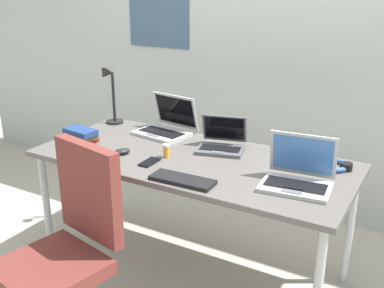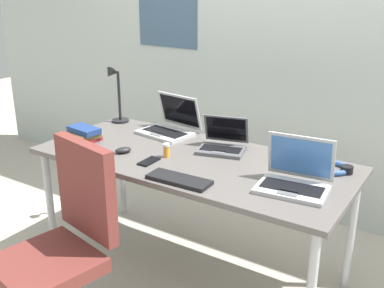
{
  "view_description": "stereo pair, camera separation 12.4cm",
  "coord_description": "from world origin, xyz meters",
  "px_view_note": "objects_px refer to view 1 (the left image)",
  "views": [
    {
      "loc": [
        1.21,
        -2.11,
        1.69
      ],
      "look_at": [
        0.0,
        0.0,
        0.82
      ],
      "focal_mm": 43.18,
      "sensor_mm": 36.0,
      "label": 1
    },
    {
      "loc": [
        1.31,
        -2.04,
        1.69
      ],
      "look_at": [
        0.0,
        0.0,
        0.82
      ],
      "focal_mm": 43.18,
      "sensor_mm": 36.0,
      "label": 2
    }
  ],
  "objects_px": {
    "laptop_back_right": "(221,143)",
    "coffee_mug": "(288,147)",
    "laptop_center": "(298,177)",
    "headphones": "(332,165)",
    "pill_bottle": "(166,151)",
    "computer_mouse": "(122,151)",
    "cell_phone": "(150,162)",
    "book_stack": "(81,135)",
    "office_chair": "(65,265)",
    "external_keyboard": "(182,180)",
    "laptop_front_left": "(166,126)",
    "desk_lamp": "(110,96)"
  },
  "relations": [
    {
      "from": "laptop_back_right",
      "to": "coffee_mug",
      "type": "height_order",
      "value": "laptop_back_right"
    },
    {
      "from": "laptop_center",
      "to": "headphones",
      "type": "distance_m",
      "value": 0.33
    },
    {
      "from": "pill_bottle",
      "to": "coffee_mug",
      "type": "relative_size",
      "value": 0.7
    },
    {
      "from": "computer_mouse",
      "to": "pill_bottle",
      "type": "xyz_separation_m",
      "value": [
        0.25,
        0.09,
        0.02
      ]
    },
    {
      "from": "laptop_back_right",
      "to": "cell_phone",
      "type": "relative_size",
      "value": 2.35
    },
    {
      "from": "headphones",
      "to": "book_stack",
      "type": "distance_m",
      "value": 1.49
    },
    {
      "from": "coffee_mug",
      "to": "office_chair",
      "type": "bearing_deg",
      "value": -123.01
    },
    {
      "from": "cell_phone",
      "to": "book_stack",
      "type": "relative_size",
      "value": 0.62
    },
    {
      "from": "cell_phone",
      "to": "coffee_mug",
      "type": "xyz_separation_m",
      "value": [
        0.61,
        0.51,
        0.04
      ]
    },
    {
      "from": "headphones",
      "to": "office_chair",
      "type": "distance_m",
      "value": 1.46
    },
    {
      "from": "headphones",
      "to": "coffee_mug",
      "type": "distance_m",
      "value": 0.28
    },
    {
      "from": "laptop_center",
      "to": "cell_phone",
      "type": "height_order",
      "value": "laptop_center"
    },
    {
      "from": "cell_phone",
      "to": "office_chair",
      "type": "bearing_deg",
      "value": -100.26
    },
    {
      "from": "laptop_center",
      "to": "external_keyboard",
      "type": "bearing_deg",
      "value": -155.15
    },
    {
      "from": "computer_mouse",
      "to": "book_stack",
      "type": "xyz_separation_m",
      "value": [
        -0.35,
        0.04,
        0.03
      ]
    },
    {
      "from": "book_stack",
      "to": "computer_mouse",
      "type": "bearing_deg",
      "value": -6.73
    },
    {
      "from": "laptop_front_left",
      "to": "book_stack",
      "type": "distance_m",
      "value": 0.54
    },
    {
      "from": "book_stack",
      "to": "laptop_center",
      "type": "bearing_deg",
      "value": 1.66
    },
    {
      "from": "laptop_center",
      "to": "book_stack",
      "type": "height_order",
      "value": "laptop_center"
    },
    {
      "from": "book_stack",
      "to": "office_chair",
      "type": "bearing_deg",
      "value": -54.75
    },
    {
      "from": "pill_bottle",
      "to": "book_stack",
      "type": "xyz_separation_m",
      "value": [
        -0.6,
        -0.04,
        0.0
      ]
    },
    {
      "from": "laptop_back_right",
      "to": "external_keyboard",
      "type": "height_order",
      "value": "laptop_back_right"
    },
    {
      "from": "desk_lamp",
      "to": "book_stack",
      "type": "xyz_separation_m",
      "value": [
        0.08,
        -0.39,
        -0.15
      ]
    },
    {
      "from": "computer_mouse",
      "to": "coffee_mug",
      "type": "height_order",
      "value": "coffee_mug"
    },
    {
      "from": "external_keyboard",
      "to": "coffee_mug",
      "type": "height_order",
      "value": "coffee_mug"
    },
    {
      "from": "external_keyboard",
      "to": "book_stack",
      "type": "height_order",
      "value": "book_stack"
    },
    {
      "from": "laptop_back_right",
      "to": "office_chair",
      "type": "bearing_deg",
      "value": -109.6
    },
    {
      "from": "office_chair",
      "to": "desk_lamp",
      "type": "bearing_deg",
      "value": 117.36
    },
    {
      "from": "external_keyboard",
      "to": "coffee_mug",
      "type": "xyz_separation_m",
      "value": [
        0.33,
        0.63,
        0.03
      ]
    },
    {
      "from": "pill_bottle",
      "to": "coffee_mug",
      "type": "height_order",
      "value": "coffee_mug"
    },
    {
      "from": "external_keyboard",
      "to": "pill_bottle",
      "type": "height_order",
      "value": "pill_bottle"
    },
    {
      "from": "coffee_mug",
      "to": "laptop_back_right",
      "type": "bearing_deg",
      "value": -161.35
    },
    {
      "from": "pill_bottle",
      "to": "coffee_mug",
      "type": "xyz_separation_m",
      "value": [
        0.58,
        0.39,
        0.0
      ]
    },
    {
      "from": "cell_phone",
      "to": "headphones",
      "type": "xyz_separation_m",
      "value": [
        0.88,
        0.43,
        0.01
      ]
    },
    {
      "from": "computer_mouse",
      "to": "pill_bottle",
      "type": "bearing_deg",
      "value": 50.68
    },
    {
      "from": "desk_lamp",
      "to": "laptop_center",
      "type": "distance_m",
      "value": 1.48
    },
    {
      "from": "cell_phone",
      "to": "laptop_back_right",
      "type": "bearing_deg",
      "value": 56.47
    },
    {
      "from": "headphones",
      "to": "coffee_mug",
      "type": "bearing_deg",
      "value": 164.36
    },
    {
      "from": "book_stack",
      "to": "coffee_mug",
      "type": "xyz_separation_m",
      "value": [
        1.17,
        0.43,
        0.0
      ]
    },
    {
      "from": "laptop_center",
      "to": "headphones",
      "type": "relative_size",
      "value": 1.65
    },
    {
      "from": "desk_lamp",
      "to": "computer_mouse",
      "type": "xyz_separation_m",
      "value": [
        0.43,
        -0.43,
        -0.18
      ]
    },
    {
      "from": "cell_phone",
      "to": "pill_bottle",
      "type": "height_order",
      "value": "pill_bottle"
    },
    {
      "from": "cell_phone",
      "to": "coffee_mug",
      "type": "relative_size",
      "value": 1.2
    },
    {
      "from": "laptop_front_left",
      "to": "laptop_center",
      "type": "bearing_deg",
      "value": -20.15
    },
    {
      "from": "headphones",
      "to": "computer_mouse",
      "type": "bearing_deg",
      "value": -159.94
    },
    {
      "from": "external_keyboard",
      "to": "headphones",
      "type": "xyz_separation_m",
      "value": [
        0.6,
        0.55,
        0.01
      ]
    },
    {
      "from": "desk_lamp",
      "to": "office_chair",
      "type": "bearing_deg",
      "value": -62.64
    },
    {
      "from": "laptop_center",
      "to": "coffee_mug",
      "type": "height_order",
      "value": "laptop_center"
    },
    {
      "from": "external_keyboard",
      "to": "computer_mouse",
      "type": "height_order",
      "value": "computer_mouse"
    },
    {
      "from": "external_keyboard",
      "to": "book_stack",
      "type": "xyz_separation_m",
      "value": [
        -0.85,
        0.2,
        0.03
      ]
    }
  ]
}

